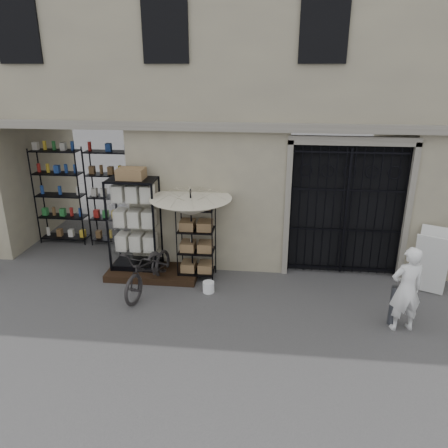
# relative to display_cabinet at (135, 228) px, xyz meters

# --- Properties ---
(ground) EXTENTS (80.00, 80.00, 0.00)m
(ground) POSITION_rel_display_cabinet_xyz_m (2.79, -1.69, -1.06)
(ground) COLOR #242427
(ground) RESTS_ON ground
(main_building) EXTENTS (14.00, 4.00, 9.00)m
(main_building) POSITION_rel_display_cabinet_xyz_m (2.79, 2.31, 3.44)
(main_building) COLOR gray
(main_building) RESTS_ON ground
(shop_recess) EXTENTS (3.00, 1.70, 3.00)m
(shop_recess) POSITION_rel_display_cabinet_xyz_m (-1.71, 1.11, 0.44)
(shop_recess) COLOR black
(shop_recess) RESTS_ON ground
(shop_shelving) EXTENTS (2.70, 0.50, 2.50)m
(shop_shelving) POSITION_rel_display_cabinet_xyz_m (-1.76, 1.61, 0.19)
(shop_shelving) COLOR black
(shop_shelving) RESTS_ON ground
(iron_gate) EXTENTS (2.50, 0.21, 3.00)m
(iron_gate) POSITION_rel_display_cabinet_xyz_m (4.54, 0.58, 0.44)
(iron_gate) COLOR black
(iron_gate) RESTS_ON ground
(step_platform) EXTENTS (2.00, 0.90, 0.15)m
(step_platform) POSITION_rel_display_cabinet_xyz_m (0.39, -0.14, -0.98)
(step_platform) COLOR black
(step_platform) RESTS_ON ground
(display_cabinet) EXTENTS (1.02, 0.64, 2.19)m
(display_cabinet) POSITION_rel_display_cabinet_xyz_m (0.00, 0.00, 0.00)
(display_cabinet) COLOR black
(display_cabinet) RESTS_ON step_platform
(wire_rack) EXTENTS (0.85, 0.69, 1.72)m
(wire_rack) POSITION_rel_display_cabinet_xyz_m (1.38, -0.11, -0.22)
(wire_rack) COLOR black
(wire_rack) RESTS_ON ground
(market_umbrella) EXTENTS (1.92, 1.94, 2.44)m
(market_umbrella) POSITION_rel_display_cabinet_xyz_m (1.29, -0.16, 0.70)
(market_umbrella) COLOR black
(market_umbrella) RESTS_ON ground
(white_bucket) EXTENTS (0.30, 0.30, 0.23)m
(white_bucket) POSITION_rel_display_cabinet_xyz_m (1.72, -0.74, -0.94)
(white_bucket) COLOR white
(white_bucket) RESTS_ON ground
(bicycle) EXTENTS (0.85, 1.10, 1.87)m
(bicycle) POSITION_rel_display_cabinet_xyz_m (0.50, -0.79, -1.06)
(bicycle) COLOR black
(bicycle) RESTS_ON ground
(steel_bollard) EXTENTS (0.16, 0.16, 0.76)m
(steel_bollard) POSITION_rel_display_cabinet_xyz_m (5.19, -1.54, -0.68)
(steel_bollard) COLOR #4D5159
(steel_bollard) RESTS_ON ground
(shopkeeper) EXTENTS (0.90, 1.67, 0.38)m
(shopkeeper) POSITION_rel_display_cabinet_xyz_m (5.32, -1.68, -1.06)
(shopkeeper) COLOR white
(shopkeeper) RESTS_ON ground
(easel_sign) EXTENTS (0.86, 0.91, 1.31)m
(easel_sign) POSITION_rel_display_cabinet_xyz_m (6.23, -0.20, -0.38)
(easel_sign) COLOR silver
(easel_sign) RESTS_ON ground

